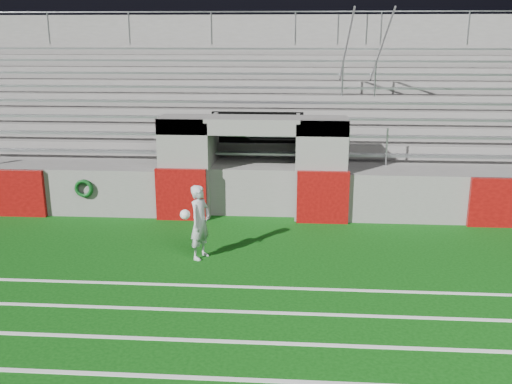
{
  "coord_description": "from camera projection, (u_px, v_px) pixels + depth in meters",
  "views": [
    {
      "loc": [
        1.1,
        -10.89,
        4.64
      ],
      "look_at": [
        0.2,
        1.8,
        1.1
      ],
      "focal_mm": 40.0,
      "sensor_mm": 36.0,
      "label": 1
    }
  ],
  "objects": [
    {
      "name": "goalkeeper_with_ball",
      "position": [
        200.0,
        222.0,
        12.02
      ],
      "size": [
        0.69,
        0.69,
        1.6
      ],
      "color": "#B5B9BF",
      "rests_on": "ground"
    },
    {
      "name": "hose_coil",
      "position": [
        84.0,
        188.0,
        14.68
      ],
      "size": [
        0.49,
        0.14,
        0.5
      ],
      "color": "#0D4215",
      "rests_on": "ground"
    },
    {
      "name": "stadium_structure",
      "position": [
        263.0,
        131.0,
        19.04
      ],
      "size": [
        26.0,
        8.48,
        5.42
      ],
      "color": "slate",
      "rests_on": "ground"
    },
    {
      "name": "ground",
      "position": [
        240.0,
        266.0,
        11.78
      ],
      "size": [
        90.0,
        90.0,
        0.0
      ],
      "primitive_type": "plane",
      "color": "#0B430B",
      "rests_on": "ground"
    }
  ]
}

